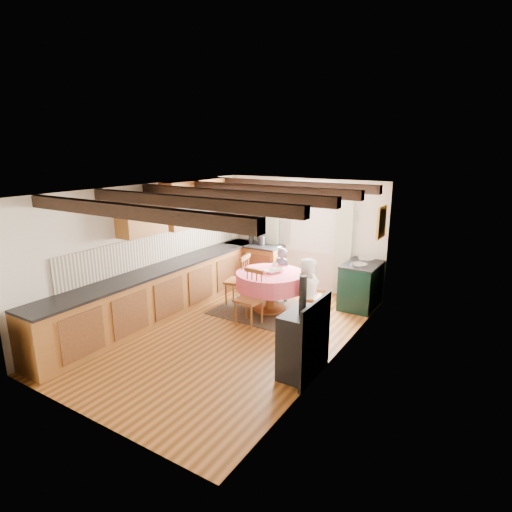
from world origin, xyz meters
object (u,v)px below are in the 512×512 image
Objects in this scene: child_far at (282,274)px; child_right at (308,290)px; chair_right at (311,295)px; cast_iron_stove at (302,326)px; aga_range at (361,284)px; chair_near at (249,298)px; chair_left at (237,279)px; cup at (275,265)px; dining_table at (270,292)px.

child_far is 1.10m from child_right.
cast_iron_stove is (0.67, -1.76, 0.24)m from chair_right.
chair_near is at bearing -126.52° from aga_range.
child_right is (0.87, -0.67, 0.03)m from child_far.
chair_left is at bearing 51.81° from child_far.
chair_left is 1.04× the size of aga_range.
child_right is at bearing 42.82° from chair_near.
chair_left is at bearing 89.70° from child_right.
aga_range reaches higher than cup.
chair_near reaches higher than aga_range.
cast_iron_stove is (0.11, -2.88, 0.26)m from aga_range.
child_far is at bearing 39.09° from chair_right.
child_right reaches higher than chair_near.
cast_iron_stove is at bearing -49.27° from dining_table.
cup is (0.67, 0.31, 0.31)m from chair_left.
chair_left is 2.83m from cast_iron_stove.
child_right reaches higher than child_far.
cast_iron_stove is 1.21× the size of child_right.
dining_table is 0.82m from child_right.
dining_table is 1.26× the size of chair_left.
aga_range is 0.87× the size of child_far.
chair_near is 2.33m from aga_range.
child_right is at bearing -115.66° from aga_range.
chair_left is 2.42m from aga_range.
aga_range is at bearing 56.76° from chair_near.
child_right is (-0.58, -1.21, 0.14)m from aga_range.
dining_table is at bearing 74.91° from chair_right.
child_far is (-1.45, -0.54, 0.11)m from aga_range.
cast_iron_stove reaches higher than cup.
chair_right is at bearing -116.48° from aga_range.
child_right is (-0.69, 1.67, -0.12)m from cast_iron_stove.
cup is at bearing 103.49° from dining_table.
cast_iron_stove reaches higher than dining_table.
chair_left is 0.87× the size of child_right.
aga_range is at bearing 30.43° from cup.
chair_right is at bearing -16.77° from cup.
chair_near is at bearing -86.70° from cup.
aga_range is (2.12, 1.16, -0.06)m from chair_left.
chair_near is at bearing 131.15° from child_right.
child_right is at bearing 112.44° from cast_iron_stove.
cup is at bearing 127.50° from cast_iron_stove.
cup is (-1.56, 2.03, 0.11)m from cast_iron_stove.
chair_near is 9.26× the size of cup.
cast_iron_stove is 1.27× the size of child_far.
chair_near is 0.88× the size of child_far.
child_right is 11.03× the size of cup.
chair_left is 1.54m from child_right.
chair_near is 0.69× the size of cast_iron_stove.
chair_near reaches higher than chair_right.
cast_iron_stove is 13.36× the size of cup.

